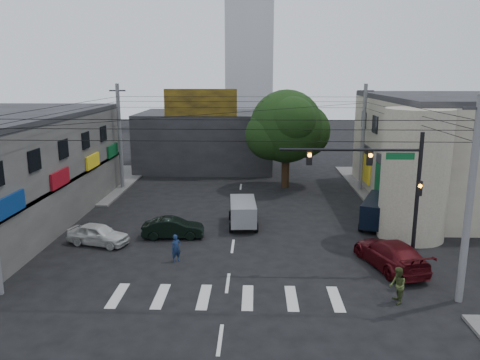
{
  "coord_description": "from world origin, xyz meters",
  "views": [
    {
      "loc": [
        1.3,
        -24.12,
        9.97
      ],
      "look_at": [
        0.37,
        4.0,
        3.59
      ],
      "focal_mm": 35.0,
      "sensor_mm": 36.0,
      "label": 1
    }
  ],
  "objects_px": {
    "maroon_sedan": "(390,254)",
    "silver_minivan": "(243,213)",
    "utility_pole_far_left": "(120,137)",
    "utility_pole_near_right": "(470,203)",
    "street_tree": "(286,127)",
    "pedestrian_olive": "(398,286)",
    "dark_sedan": "(173,228)",
    "traffic_gantry": "(385,179)",
    "white_compact": "(98,234)",
    "navy_van": "(379,212)",
    "traffic_officer": "(176,248)",
    "utility_pole_far_right": "(363,138)"
  },
  "relations": [
    {
      "from": "traffic_gantry",
      "to": "utility_pole_near_right",
      "type": "distance_m",
      "value": 4.41
    },
    {
      "from": "utility_pole_far_left",
      "to": "traffic_officer",
      "type": "relative_size",
      "value": 6.05
    },
    {
      "from": "silver_minivan",
      "to": "white_compact",
      "type": "bearing_deg",
      "value": 110.79
    },
    {
      "from": "utility_pole_far_left",
      "to": "silver_minivan",
      "type": "distance_m",
      "value": 15.38
    },
    {
      "from": "street_tree",
      "to": "traffic_gantry",
      "type": "distance_m",
      "value": 18.42
    },
    {
      "from": "maroon_sedan",
      "to": "silver_minivan",
      "type": "xyz_separation_m",
      "value": [
        -7.93,
        6.72,
        0.1
      ]
    },
    {
      "from": "traffic_gantry",
      "to": "utility_pole_far_left",
      "type": "relative_size",
      "value": 0.78
    },
    {
      "from": "maroon_sedan",
      "to": "street_tree",
      "type": "bearing_deg",
      "value": -91.53
    },
    {
      "from": "white_compact",
      "to": "silver_minivan",
      "type": "bearing_deg",
      "value": -49.72
    },
    {
      "from": "traffic_gantry",
      "to": "traffic_officer",
      "type": "relative_size",
      "value": 4.74
    },
    {
      "from": "dark_sedan",
      "to": "white_compact",
      "type": "bearing_deg",
      "value": 103.64
    },
    {
      "from": "maroon_sedan",
      "to": "navy_van",
      "type": "height_order",
      "value": "navy_van"
    },
    {
      "from": "utility_pole_far_right",
      "to": "dark_sedan",
      "type": "distance_m",
      "value": 19.44
    },
    {
      "from": "utility_pole_far_left",
      "to": "utility_pole_near_right",
      "type": "bearing_deg",
      "value": -44.31
    },
    {
      "from": "traffic_gantry",
      "to": "maroon_sedan",
      "type": "relative_size",
      "value": 1.3
    },
    {
      "from": "utility_pole_far_left",
      "to": "white_compact",
      "type": "bearing_deg",
      "value": -80.02
    },
    {
      "from": "white_compact",
      "to": "navy_van",
      "type": "distance_m",
      "value": 18.12
    },
    {
      "from": "dark_sedan",
      "to": "silver_minivan",
      "type": "distance_m",
      "value": 4.97
    },
    {
      "from": "utility_pole_far_left",
      "to": "dark_sedan",
      "type": "height_order",
      "value": "utility_pole_far_left"
    },
    {
      "from": "traffic_gantry",
      "to": "navy_van",
      "type": "relative_size",
      "value": 1.42
    },
    {
      "from": "utility_pole_far_left",
      "to": "pedestrian_olive",
      "type": "relative_size",
      "value": 5.5
    },
    {
      "from": "maroon_sedan",
      "to": "pedestrian_olive",
      "type": "relative_size",
      "value": 3.31
    },
    {
      "from": "maroon_sedan",
      "to": "silver_minivan",
      "type": "height_order",
      "value": "silver_minivan"
    },
    {
      "from": "traffic_gantry",
      "to": "dark_sedan",
      "type": "xyz_separation_m",
      "value": [
        -11.61,
        4.42,
        -4.2
      ]
    },
    {
      "from": "traffic_gantry",
      "to": "utility_pole_near_right",
      "type": "relative_size",
      "value": 0.78
    },
    {
      "from": "traffic_gantry",
      "to": "utility_pole_near_right",
      "type": "bearing_deg",
      "value": -52.58
    },
    {
      "from": "utility_pole_far_right",
      "to": "pedestrian_olive",
      "type": "distance_m",
      "value": 21.3
    },
    {
      "from": "silver_minivan",
      "to": "pedestrian_olive",
      "type": "xyz_separation_m",
      "value": [
        7.15,
        -10.7,
        -0.01
      ]
    },
    {
      "from": "street_tree",
      "to": "dark_sedan",
      "type": "relative_size",
      "value": 2.24
    },
    {
      "from": "dark_sedan",
      "to": "silver_minivan",
      "type": "xyz_separation_m",
      "value": [
        4.28,
        2.51,
        0.22
      ]
    },
    {
      "from": "utility_pole_far_left",
      "to": "dark_sedan",
      "type": "relative_size",
      "value": 2.37
    },
    {
      "from": "street_tree",
      "to": "silver_minivan",
      "type": "relative_size",
      "value": 2.15
    },
    {
      "from": "utility_pole_far_left",
      "to": "white_compact",
      "type": "height_order",
      "value": "utility_pole_far_left"
    },
    {
      "from": "maroon_sedan",
      "to": "traffic_officer",
      "type": "bearing_deg",
      "value": -17.55
    },
    {
      "from": "traffic_gantry",
      "to": "white_compact",
      "type": "relative_size",
      "value": 1.79
    },
    {
      "from": "traffic_gantry",
      "to": "utility_pole_near_right",
      "type": "height_order",
      "value": "utility_pole_near_right"
    },
    {
      "from": "street_tree",
      "to": "pedestrian_olive",
      "type": "relative_size",
      "value": 5.21
    },
    {
      "from": "street_tree",
      "to": "utility_pole_near_right",
      "type": "height_order",
      "value": "utility_pole_near_right"
    },
    {
      "from": "street_tree",
      "to": "dark_sedan",
      "type": "height_order",
      "value": "street_tree"
    },
    {
      "from": "dark_sedan",
      "to": "maroon_sedan",
      "type": "relative_size",
      "value": 0.7
    },
    {
      "from": "dark_sedan",
      "to": "white_compact",
      "type": "distance_m",
      "value": 4.48
    },
    {
      "from": "white_compact",
      "to": "silver_minivan",
      "type": "xyz_separation_m",
      "value": [
        8.55,
        3.86,
        0.21
      ]
    },
    {
      "from": "street_tree",
      "to": "utility_pole_near_right",
      "type": "bearing_deg",
      "value": -73.18
    },
    {
      "from": "dark_sedan",
      "to": "utility_pole_near_right",
      "type": "bearing_deg",
      "value": -122.91
    },
    {
      "from": "utility_pole_near_right",
      "to": "street_tree",
      "type": "bearing_deg",
      "value": 106.82
    },
    {
      "from": "utility_pole_near_right",
      "to": "traffic_officer",
      "type": "xyz_separation_m",
      "value": [
        -13.45,
        4.11,
        -3.84
      ]
    },
    {
      "from": "traffic_gantry",
      "to": "silver_minivan",
      "type": "xyz_separation_m",
      "value": [
        -7.33,
        6.94,
        -3.98
      ]
    },
    {
      "from": "traffic_gantry",
      "to": "maroon_sedan",
      "type": "xyz_separation_m",
      "value": [
        0.61,
        0.21,
        -4.08
      ]
    },
    {
      "from": "utility_pole_near_right",
      "to": "silver_minivan",
      "type": "height_order",
      "value": "utility_pole_near_right"
    },
    {
      "from": "silver_minivan",
      "to": "traffic_officer",
      "type": "distance_m",
      "value": 7.2
    }
  ]
}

